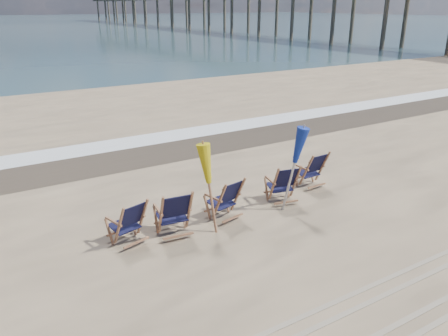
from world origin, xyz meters
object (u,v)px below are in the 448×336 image
object	(u,v)px
umbrella_blue	(293,149)
beach_chair_0	(143,218)
beach_chair_1	(190,212)
beach_chair_2	(238,196)
beach_chair_4	(322,168)
umbrella_yellow	(210,169)
fishing_pier	(201,5)
beach_chair_3	(296,183)

from	to	relation	value
umbrella_blue	beach_chair_0	bearing A→B (deg)	172.63
beach_chair_1	beach_chair_2	size ratio (longest dim) A/B	1.07
beach_chair_4	umbrella_yellow	size ratio (longest dim) A/B	0.53
fishing_pier	beach_chair_2	bearing A→B (deg)	-117.69
beach_chair_1	beach_chair_4	size ratio (longest dim) A/B	1.06
beach_chair_2	umbrella_blue	bearing A→B (deg)	152.14
beach_chair_1	fishing_pier	xyz separation A→B (m)	(39.51, 72.90, 4.09)
beach_chair_4	umbrella_blue	distance (m)	2.14
beach_chair_2	beach_chair_4	xyz separation A→B (m)	(2.98, 0.39, 0.00)
beach_chair_0	beach_chair_4	size ratio (longest dim) A/B	0.97
beach_chair_0	beach_chair_4	distance (m)	5.28
beach_chair_0	fishing_pier	xyz separation A→B (m)	(40.45, 72.59, 4.14)
beach_chair_1	beach_chair_3	bearing A→B (deg)	-170.72
beach_chair_2	beach_chair_3	xyz separation A→B (m)	(1.64, -0.08, 0.01)
beach_chair_1	beach_chair_3	distance (m)	3.01
beach_chair_4	fishing_pier	bearing A→B (deg)	-117.58
umbrella_yellow	umbrella_blue	distance (m)	2.15
beach_chair_1	umbrella_blue	bearing A→B (deg)	-176.51
umbrella_blue	beach_chair_2	bearing A→B (deg)	163.91
beach_chair_2	fishing_pier	world-z (taller)	fishing_pier
umbrella_yellow	umbrella_blue	xyz separation A→B (m)	(2.15, -0.09, 0.10)
beach_chair_3	umbrella_yellow	xyz separation A→B (m)	(-2.53, -0.19, 0.93)
beach_chair_2	umbrella_yellow	world-z (taller)	umbrella_yellow
beach_chair_0	fishing_pier	size ratio (longest dim) A/B	0.01
beach_chair_0	umbrella_yellow	world-z (taller)	umbrella_yellow
beach_chair_2	umbrella_blue	world-z (taller)	umbrella_blue
beach_chair_2	fishing_pier	xyz separation A→B (m)	(38.15, 72.69, 4.13)
umbrella_blue	fishing_pier	distance (m)	81.90
umbrella_yellow	beach_chair_0	bearing A→B (deg)	165.24
beach_chair_3	beach_chair_4	size ratio (longest dim) A/B	1.01
beach_chair_1	beach_chair_3	xyz separation A→B (m)	(3.00, 0.13, -0.03)
beach_chair_1	beach_chair_3	size ratio (longest dim) A/B	1.05
beach_chair_3	umbrella_blue	world-z (taller)	umbrella_blue
beach_chair_1	fishing_pier	world-z (taller)	fishing_pier
beach_chair_3	beach_chair_4	xyz separation A→B (m)	(1.33, 0.47, -0.01)
beach_chair_0	umbrella_blue	bearing A→B (deg)	157.38
umbrella_blue	beach_chair_3	bearing A→B (deg)	36.49
beach_chair_4	umbrella_blue	xyz separation A→B (m)	(-1.71, -0.75, 1.04)
beach_chair_4	beach_chair_2	bearing A→B (deg)	5.85
beach_chair_1	umbrella_blue	size ratio (longest dim) A/B	0.54
beach_chair_4	umbrella_yellow	bearing A→B (deg)	8.16
umbrella_yellow	umbrella_blue	size ratio (longest dim) A/B	0.95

